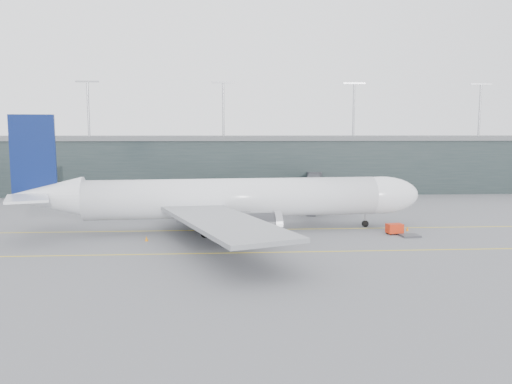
{
  "coord_description": "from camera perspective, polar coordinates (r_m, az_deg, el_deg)",
  "views": [
    {
      "loc": [
        4.88,
        -85.53,
        16.03
      ],
      "look_at": [
        10.25,
        -4.0,
        6.32
      ],
      "focal_mm": 35.0,
      "sensor_mm": 36.0,
      "label": 1
    }
  ],
  "objects": [
    {
      "name": "jet_bridge",
      "position": [
        110.48,
        5.86,
        0.78
      ],
      "size": [
        10.92,
        43.25,
        6.09
      ],
      "rotation": [
        0.0,
        0.0,
        -0.2
      ],
      "color": "#2B2C31",
      "rests_on": "ground"
    },
    {
      "name": "baggage_dolly",
      "position": [
        81.29,
        17.19,
        -4.78
      ],
      "size": [
        2.95,
        2.43,
        0.28
      ],
      "primitive_type": "cube",
      "rotation": [
        0.0,
        0.0,
        0.07
      ],
      "color": "#37383D",
      "rests_on": "ground"
    },
    {
      "name": "uld_c",
      "position": [
        97.45,
        -6.23,
        -2.17
      ],
      "size": [
        2.44,
        2.22,
        1.8
      ],
      "rotation": [
        0.0,
        0.0,
        -0.4
      ],
      "color": "#333337",
      "rests_on": "ground"
    },
    {
      "name": "taxiline_a",
      "position": [
        83.23,
        -7.08,
        -4.38
      ],
      "size": [
        160.0,
        0.25,
        0.02
      ],
      "primitive_type": "cube",
      "color": "yellow",
      "rests_on": "ground"
    },
    {
      "name": "gse_cart",
      "position": [
        82.39,
        15.55,
        -4.03
      ],
      "size": [
        2.7,
        1.97,
        1.69
      ],
      "rotation": [
        0.0,
        0.0,
        0.17
      ],
      "color": "red",
      "rests_on": "ground"
    },
    {
      "name": "uld_a",
      "position": [
        96.1,
        -9.37,
        -2.34
      ],
      "size": [
        2.26,
        1.95,
        1.82
      ],
      "rotation": [
        0.0,
        0.0,
        0.19
      ],
      "color": "#333337",
      "rests_on": "ground"
    },
    {
      "name": "taxiline_b",
      "position": [
        67.63,
        -7.85,
        -6.99
      ],
      "size": [
        160.0,
        0.25,
        0.02
      ],
      "primitive_type": "cube",
      "color": "yellow",
      "rests_on": "ground"
    },
    {
      "name": "ground",
      "position": [
        87.15,
        -6.93,
        -3.87
      ],
      "size": [
        320.0,
        320.0,
        0.0
      ],
      "primitive_type": "plane",
      "color": "#5D5C61",
      "rests_on": "ground"
    },
    {
      "name": "uld_b",
      "position": [
        99.58,
        -7.32,
        -2.03
      ],
      "size": [
        2.03,
        1.72,
        1.67
      ],
      "rotation": [
        0.0,
        0.0,
        -0.14
      ],
      "color": "#333337",
      "rests_on": "ground"
    },
    {
      "name": "cone_wing_stbd",
      "position": [
        69.18,
        -1.59,
        -6.28
      ],
      "size": [
        0.5,
        0.5,
        0.8
      ],
      "primitive_type": "cone",
      "color": "#D55E0B",
      "rests_on": "ground"
    },
    {
      "name": "taxiline_lead_main",
      "position": [
        106.74,
        -3.66,
        -1.87
      ],
      "size": [
        0.25,
        60.0,
        0.02
      ],
      "primitive_type": "cube",
      "color": "yellow",
      "rests_on": "ground"
    },
    {
      "name": "cone_nose",
      "position": [
        85.8,
        16.91,
        -4.04
      ],
      "size": [
        0.47,
        0.47,
        0.75
      ],
      "primitive_type": "cone",
      "color": "orange",
      "rests_on": "ground"
    },
    {
      "name": "cone_tail",
      "position": [
        76.29,
        -12.41,
        -5.21
      ],
      "size": [
        0.49,
        0.49,
        0.78
      ],
      "primitive_type": "cone",
      "color": "orange",
      "rests_on": "ground"
    },
    {
      "name": "main_aircraft",
      "position": [
        81.68,
        -2.91,
        -0.79
      ],
      "size": [
        67.17,
        62.94,
        18.83
      ],
      "rotation": [
        0.0,
        0.0,
        0.08
      ],
      "color": "white",
      "rests_on": "ground"
    },
    {
      "name": "cone_wing_port",
      "position": [
        96.2,
        -2.37,
        -2.59
      ],
      "size": [
        0.49,
        0.49,
        0.78
      ],
      "primitive_type": "cone",
      "color": "#F9630D",
      "rests_on": "ground"
    },
    {
      "name": "terminal",
      "position": [
        143.85,
        -5.72,
        3.39
      ],
      "size": [
        240.0,
        36.0,
        29.0
      ],
      "color": "#1E2929",
      "rests_on": "ground"
    }
  ]
}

